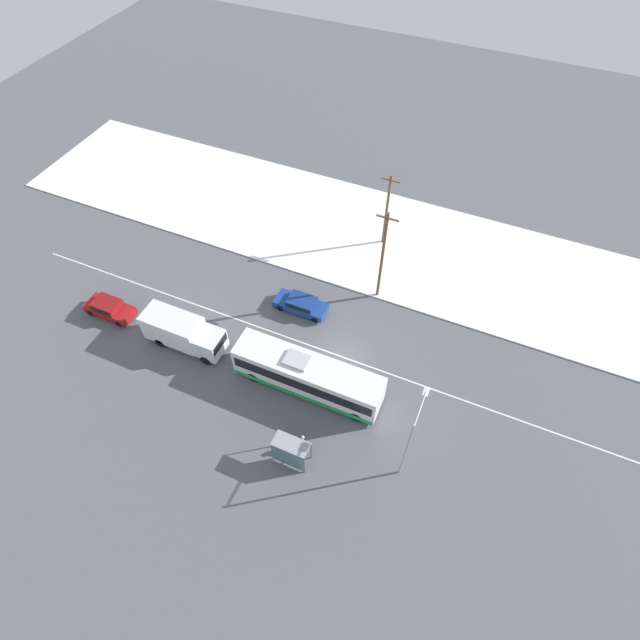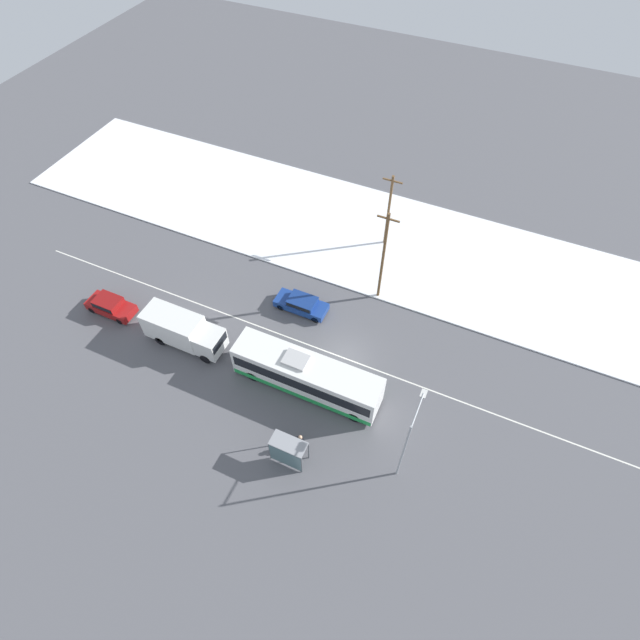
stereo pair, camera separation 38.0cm
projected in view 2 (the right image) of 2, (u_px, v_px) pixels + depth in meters
The scene contains 12 objects.
ground_plane at pixel (344, 358), 40.13m from camera, with size 120.00×120.00×0.00m, color #56565B.
snow_lot at pixel (401, 246), 48.07m from camera, with size 80.00×14.38×0.12m.
lane_marking_center at pixel (344, 358), 40.13m from camera, with size 60.00×0.12×0.00m.
city_bus at pixel (307, 375), 37.22m from camera, with size 11.45×2.57×3.33m.
box_truck at pixel (182, 330), 39.87m from camera, with size 6.72×2.30×2.92m.
sedan_car at pixel (302, 304), 42.72m from camera, with size 4.57×1.80×1.32m.
parked_car_near_truck at pixel (110, 305), 42.50m from camera, with size 4.23×1.80×1.52m.
pedestrian_at_stop at pixel (300, 441), 34.56m from camera, with size 0.64×0.28×1.78m.
bus_shelter at pixel (287, 451), 33.47m from camera, with size 2.49×1.20×2.40m.
streetlamp at pixel (408, 437), 31.00m from camera, with size 0.36×2.85×7.13m.
utility_pole_roadside at pixel (383, 257), 40.44m from camera, with size 1.80×0.24×9.29m.
utility_pole_snowlot at pixel (389, 210), 45.28m from camera, with size 1.80×0.24×7.70m.
Camera 2 is at (7.47, -21.22, 33.43)m, focal length 28.00 mm.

